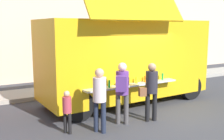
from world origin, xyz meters
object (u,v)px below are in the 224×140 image
object	(u,v)px
customer_rear_waiting	(100,95)
child_near_queue	(67,108)
food_truck_main	(126,58)
trash_bin	(170,71)
customer_front_ordering	(151,87)
customer_mid_with_backpack	(122,87)

from	to	relation	value
customer_rear_waiting	child_near_queue	bearing A→B (deg)	124.35
food_truck_main	trash_bin	xyz separation A→B (m)	(4.18, 2.32, -1.12)
trash_bin	child_near_queue	world-z (taller)	child_near_queue
customer_front_ordering	customer_rear_waiting	distance (m)	1.67
trash_bin	customer_front_ordering	world-z (taller)	customer_front_ordering
customer_rear_waiting	customer_mid_with_backpack	bearing A→B (deg)	-17.56
customer_front_ordering	customer_mid_with_backpack	distance (m)	0.89
customer_rear_waiting	child_near_queue	world-z (taller)	customer_rear_waiting
trash_bin	customer_mid_with_backpack	xyz separation A→B (m)	(-5.52, -4.20, 0.59)
trash_bin	customer_mid_with_backpack	distance (m)	6.96
food_truck_main	child_near_queue	world-z (taller)	food_truck_main
food_truck_main	customer_front_ordering	size ratio (longest dim) A/B	3.59
child_near_queue	customer_mid_with_backpack	bearing A→B (deg)	-36.29
food_truck_main	customer_front_ordering	distance (m)	2.19
food_truck_main	customer_front_ordering	xyz separation A→B (m)	(-0.47, -2.06, -0.60)
customer_front_ordering	customer_mid_with_backpack	size ratio (longest dim) A/B	0.97
food_truck_main	customer_mid_with_backpack	world-z (taller)	food_truck_main
customer_rear_waiting	child_near_queue	size ratio (longest dim) A/B	1.50
food_truck_main	customer_rear_waiting	size ratio (longest dim) A/B	3.63
food_truck_main	customer_front_ordering	world-z (taller)	food_truck_main
customer_front_ordering	customer_rear_waiting	xyz separation A→B (m)	(-1.67, -0.03, -0.00)
customer_rear_waiting	child_near_queue	distance (m)	0.89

